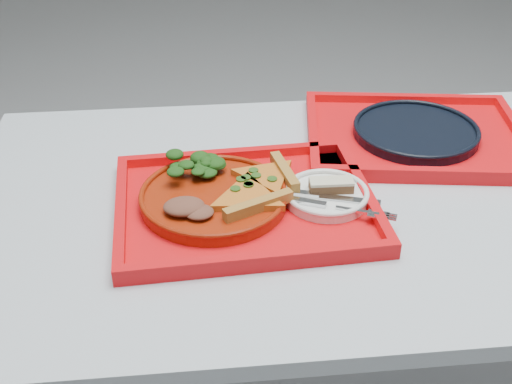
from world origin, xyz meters
The scene contains 13 objects.
table centered at (0.00, 0.00, 0.68)m, with size 1.60×0.80×0.75m.
tray_main centered at (-0.29, -0.04, 0.76)m, with size 0.45×0.35×0.01m, color red.
tray_far centered at (0.09, 0.18, 0.76)m, with size 0.45×0.35×0.01m, color red.
dinner_plate centered at (-0.34, -0.03, 0.77)m, with size 0.26×0.26×0.02m, color maroon.
side_plate centered at (-0.14, -0.04, 0.77)m, with size 0.15×0.15×0.01m, color white.
navy_plate centered at (0.09, 0.18, 0.77)m, with size 0.26×0.26×0.02m, color black.
pizza_slice_a centered at (-0.28, -0.05, 0.79)m, with size 0.15×0.13×0.02m, color gold, non-canonical shape.
pizza_slice_b centered at (-0.24, 0.01, 0.79)m, with size 0.14×0.12×0.02m, color gold, non-canonical shape.
salad_heap centered at (-0.37, 0.04, 0.80)m, with size 0.09×0.08×0.04m, color black.
meat_portion centered at (-0.39, -0.08, 0.79)m, with size 0.07×0.06×0.02m, color brown.
dessert_bar centered at (-0.13, -0.03, 0.79)m, with size 0.08×0.03×0.02m.
knife centered at (-0.14, -0.06, 0.78)m, with size 0.18×0.02×0.01m, color silver.
fork centered at (-0.14, -0.09, 0.78)m, with size 0.18×0.02×0.01m, color silver.
Camera 1 is at (-0.36, -0.98, 1.40)m, focal length 45.00 mm.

